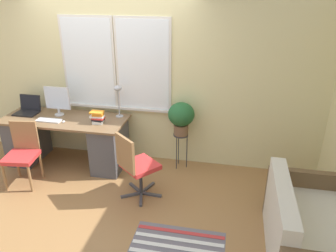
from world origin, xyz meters
TOP-DOWN VIEW (x-y plane):
  - ground_plane at (0.00, 0.00)m, footprint 14.00×14.00m
  - wall_back_with_window at (0.00, 0.81)m, footprint 9.00×0.12m
  - desk at (-0.64, 0.37)m, footprint 1.85×0.74m
  - laptop at (-1.30, 0.47)m, footprint 0.35×0.29m
  - monitor at (-0.78, 0.48)m, footprint 0.39×0.14m
  - keyboard at (-0.81, 0.23)m, footprint 0.37×0.14m
  - mouse at (-0.57, 0.22)m, footprint 0.04×0.06m
  - desk_lamp at (0.14, 0.60)m, footprint 0.12×0.12m
  - book_stack at (-0.08, 0.31)m, footprint 0.20×0.16m
  - desk_chair_wooden at (-0.99, -0.24)m, footprint 0.46×0.47m
  - office_chair_swivel at (0.64, -0.27)m, footprint 0.58×0.59m
  - couch_loveseat at (2.61, -0.92)m, footprint 0.77×1.39m
  - plant_stand at (1.08, 0.59)m, footprint 0.22×0.22m
  - potted_plant at (1.08, 0.59)m, footprint 0.38×0.38m
  - floor_rug_striped at (1.33, -1.08)m, footprint 1.01×0.66m

SIDE VIEW (x-z plane):
  - ground_plane at x=0.00m, z-range 0.00..0.00m
  - floor_rug_striped at x=1.33m, z-range 0.00..0.01m
  - couch_loveseat at x=2.61m, z-range -0.12..0.68m
  - desk at x=-0.64m, z-range 0.02..0.77m
  - desk_chair_wooden at x=-0.99m, z-range 0.03..0.90m
  - plant_stand at x=1.08m, z-range 0.20..0.75m
  - office_chair_swivel at x=0.64m, z-range 0.02..0.93m
  - keyboard at x=-0.81m, z-range 0.75..0.77m
  - mouse at x=-0.57m, z-range 0.75..0.78m
  - laptop at x=-1.30m, z-range 0.68..0.94m
  - potted_plant at x=1.08m, z-range 0.59..1.08m
  - book_stack at x=-0.08m, z-range 0.75..0.93m
  - monitor at x=-0.78m, z-range 0.77..1.22m
  - desk_lamp at x=0.14m, z-range 0.88..1.36m
  - wall_back_with_window at x=0.00m, z-range 0.00..2.70m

